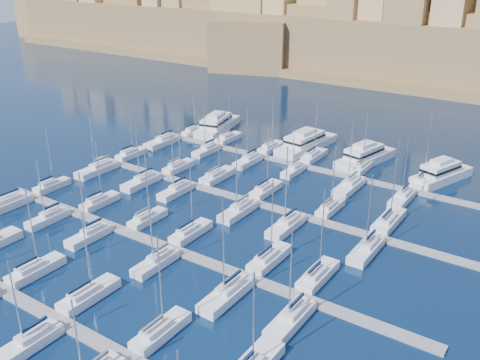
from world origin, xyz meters
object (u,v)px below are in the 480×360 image
Objects in this scene: sailboat_4 at (160,331)px; motor_yacht_c at (365,156)px; sailboat_2 at (35,270)px; motor_yacht_d at (441,173)px; motor_yacht_a at (217,124)px; motor_yacht_b at (306,142)px.

motor_yacht_c is at bearing 91.59° from sailboat_4.
sailboat_2 is 0.86× the size of motor_yacht_d.
motor_yacht_a is 26.50m from motor_yacht_b.
motor_yacht_d is (15.05, 69.69, 0.98)m from sailboat_4.
motor_yacht_a is at bearing 178.51° from motor_yacht_d.
motor_yacht_c is 1.10× the size of motor_yacht_d.
motor_yacht_a is 1.21× the size of motor_yacht_d.
sailboat_2 is at bearing -119.70° from motor_yacht_d.
sailboat_2 is 73.97m from motor_yacht_c.
sailboat_4 reaches higher than sailboat_2.
sailboat_4 is 0.87× the size of motor_yacht_d.
motor_yacht_a is 1.09× the size of motor_yacht_c.
motor_yacht_a is 41.98m from motor_yacht_c.
sailboat_4 is at bearing -58.34° from motor_yacht_a.
sailboat_2 is 24.65m from sailboat_4.
sailboat_2 reaches higher than motor_yacht_c.
sailboat_4 is 70.51m from motor_yacht_c.
motor_yacht_b and motor_yacht_c have the same top height.
motor_yacht_d is (17.01, -0.78, -0.00)m from motor_yacht_c.
motor_yacht_d is (32.48, -1.73, -0.00)m from motor_yacht_b.
sailboat_4 is at bearing -0.18° from sailboat_2.
motor_yacht_c is at bearing 177.38° from motor_yacht_d.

